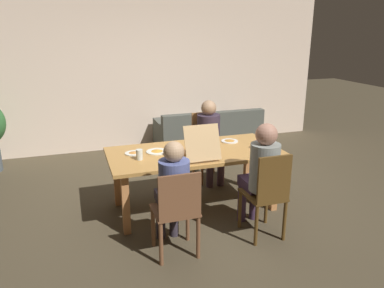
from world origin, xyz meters
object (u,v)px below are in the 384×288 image
at_px(chair_1, 177,210).
at_px(chair_2, 268,193).
at_px(chair_0, 206,144).
at_px(drinking_glass_1, 258,145).
at_px(person_0, 210,134).
at_px(drinking_glass_0, 139,155).
at_px(couch, 208,135).
at_px(plate_0, 133,153).
at_px(drinking_glass_2, 179,158).
at_px(pizza_box_0, 196,151).
at_px(dining_table, 195,158).
at_px(plate_2, 230,141).
at_px(person_2, 261,169).
at_px(plate_1, 157,151).
at_px(person_1, 173,187).

xyz_separation_m(chair_1, chair_2, (0.99, 0.03, 0.02)).
relative_size(chair_0, drinking_glass_1, 8.72).
height_order(person_0, drinking_glass_1, person_0).
xyz_separation_m(drinking_glass_0, drinking_glass_1, (1.46, -0.07, -0.00)).
height_order(chair_2, couch, chair_2).
bearing_deg(drinking_glass_0, chair_1, -77.78).
bearing_deg(plate_0, drinking_glass_0, -82.17).
distance_m(plate_0, drinking_glass_2, 0.63).
bearing_deg(drinking_glass_0, pizza_box_0, -4.36).
height_order(dining_table, drinking_glass_1, drinking_glass_1).
xyz_separation_m(plate_2, couch, (0.43, 1.93, -0.49)).
distance_m(person_0, plate_2, 0.55).
height_order(person_2, couch, person_2).
bearing_deg(plate_0, plate_2, 4.35).
bearing_deg(pizza_box_0, drinking_glass_2, -144.06).
xyz_separation_m(chair_1, couch, (1.50, 3.13, -0.24)).
relative_size(dining_table, chair_2, 2.14).
bearing_deg(chair_1, person_2, 11.03).
bearing_deg(person_2, pizza_box_0, 129.81).
xyz_separation_m(drinking_glass_0, couch, (1.68, 2.26, -0.54)).
bearing_deg(drinking_glass_1, dining_table, 167.91).
bearing_deg(chair_0, drinking_glass_2, -121.98).
distance_m(person_0, chair_1, 2.01).
height_order(person_0, drinking_glass_0, person_0).
height_order(person_2, plate_0, person_2).
relative_size(plate_0, couch, 0.11).
bearing_deg(drinking_glass_1, couch, 84.42).
relative_size(chair_1, drinking_glass_0, 7.67).
bearing_deg(drinking_glass_0, plate_2, 14.49).
bearing_deg(plate_1, plate_0, 174.29).
distance_m(person_2, drinking_glass_0, 1.36).
xyz_separation_m(person_2, plate_2, (0.07, 1.00, 0.02)).
height_order(plate_0, plate_1, same).
distance_m(chair_2, pizza_box_0, 0.98).
height_order(drinking_glass_0, couch, drinking_glass_0).
distance_m(chair_0, drinking_glass_1, 1.16).
xyz_separation_m(person_1, drinking_glass_1, (1.27, 0.65, 0.12)).
relative_size(chair_1, drinking_glass_1, 8.17).
distance_m(chair_0, drinking_glass_0, 1.59).
relative_size(dining_table, plate_2, 9.38).
xyz_separation_m(person_0, person_2, (0.00, -1.55, 0.03)).
relative_size(person_2, plate_1, 4.83).
height_order(person_1, drinking_glass_1, person_1).
bearing_deg(chair_2, drinking_glass_2, 142.95).
relative_size(person_0, pizza_box_0, 2.14).
bearing_deg(plate_1, person_1, -93.72).
bearing_deg(plate_0, plate_1, -5.71).
xyz_separation_m(chair_0, plate_0, (-1.21, -0.79, 0.24)).
distance_m(person_0, plate_0, 1.37).
distance_m(chair_1, plate_2, 1.62).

